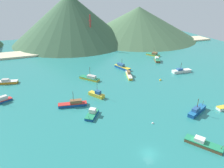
% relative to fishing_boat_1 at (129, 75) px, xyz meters
% --- Properties ---
extents(ground, '(260.00, 280.00, 0.50)m').
position_rel_fishing_boat_1_xyz_m(ground, '(-18.41, -23.00, -1.12)').
color(ground, teal).
extents(fishing_boat_1, '(4.80, 10.98, 2.61)m').
position_rel_fishing_boat_1_xyz_m(fishing_boat_1, '(0.00, 0.00, 0.00)').
color(fishing_boat_1, gold).
rests_on(fishing_boat_1, ground).
extents(fishing_boat_2, '(9.18, 6.04, 6.65)m').
position_rel_fishing_boat_1_xyz_m(fishing_boat_2, '(-58.95, -7.37, 0.00)').
color(fishing_boat_2, '#14478C').
rests_on(fishing_boat_2, ground).
extents(fishing_boat_3, '(8.99, 10.08, 6.76)m').
position_rel_fishing_boat_1_xyz_m(fishing_boat_3, '(-19.90, 2.86, 0.04)').
color(fishing_boat_3, gold).
rests_on(fishing_boat_3, ground).
extents(fishing_boat_5, '(6.50, 7.50, 2.49)m').
position_rel_fishing_boat_1_xyz_m(fishing_boat_5, '(-27.81, -29.33, -0.07)').
color(fishing_boat_5, '#14478C').
rests_on(fishing_boat_5, ground).
extents(fishing_boat_6, '(5.41, 8.47, 2.98)m').
position_rel_fishing_boat_1_xyz_m(fishing_boat_6, '(27.39, 17.40, 0.05)').
color(fishing_boat_6, brown).
rests_on(fishing_boat_6, ground).
extents(fishing_boat_7, '(5.90, 7.37, 7.29)m').
position_rel_fishing_boat_1_xyz_m(fishing_boat_7, '(-21.97, -15.71, 0.14)').
color(fishing_boat_7, gold).
rests_on(fishing_boat_7, ground).
extents(fishing_boat_8, '(10.36, 6.45, 5.90)m').
position_rel_fishing_boat_1_xyz_m(fishing_boat_8, '(8.05, -40.80, 0.11)').
color(fishing_boat_8, '#14478C').
rests_on(fishing_boat_8, ground).
extents(fishing_boat_9, '(10.80, 3.74, 5.60)m').
position_rel_fishing_boat_1_xyz_m(fishing_boat_9, '(29.01, -4.52, -0.00)').
color(fishing_boat_9, silver).
rests_on(fishing_boat_9, ground).
extents(fishing_boat_10, '(6.13, 11.13, 5.83)m').
position_rel_fishing_boat_1_xyz_m(fishing_boat_10, '(1.27, 12.03, 0.19)').
color(fishing_boat_10, '#14478C').
rests_on(fishing_boat_10, ground).
extents(fishing_boat_12, '(9.17, 4.69, 2.25)m').
position_rel_fishing_boat_1_xyz_m(fishing_boat_12, '(-57.78, 12.29, -0.04)').
color(fishing_boat_12, orange).
rests_on(fishing_boat_12, ground).
extents(fishing_boat_13, '(7.38, 9.60, 5.72)m').
position_rel_fishing_boat_1_xyz_m(fishing_boat_13, '(31.57, 28.72, -0.02)').
color(fishing_boat_13, gold).
rests_on(fishing_boat_13, ground).
extents(fishing_boat_14, '(11.09, 4.32, 6.09)m').
position_rel_fishing_boat_1_xyz_m(fishing_boat_14, '(-32.59, -19.98, 0.02)').
color(fishing_boat_14, '#14478C').
rests_on(fishing_boat_14, ground).
extents(fishing_boat_15, '(8.20, 10.17, 2.31)m').
position_rel_fishing_boat_1_xyz_m(fishing_boat_15, '(-2.48, -55.53, -0.11)').
color(fishing_boat_15, brown).
rests_on(fishing_boat_15, ground).
extents(buoy_0, '(1.09, 1.09, 1.09)m').
position_rel_fishing_boat_1_xyz_m(buoy_0, '(12.33, -10.20, -0.68)').
color(buoy_0, gold).
rests_on(buoy_0, ground).
extents(buoy_1, '(0.69, 0.69, 0.69)m').
position_rel_fishing_boat_1_xyz_m(buoy_1, '(-10.21, -40.99, -0.75)').
color(buoy_1, silver).
rests_on(buoy_1, ground).
extents(beach_strip, '(247.00, 15.11, 1.20)m').
position_rel_fishing_boat_1_xyz_m(beach_strip, '(-18.41, 61.31, -0.27)').
color(beach_strip, beige).
rests_on(beach_strip, ground).
extents(hill_central, '(96.34, 96.34, 38.88)m').
position_rel_fishing_boat_1_xyz_m(hill_central, '(-12.18, 90.01, 18.57)').
color(hill_central, '#3D6042').
rests_on(hill_central, ground).
extents(hill_east, '(105.25, 105.25, 27.43)m').
position_rel_fishing_boat_1_xyz_m(hill_east, '(49.43, 87.45, 12.84)').
color(hill_east, '#476B47').
rests_on(hill_east, ground).
extents(radio_tower, '(2.47, 1.98, 24.73)m').
position_rel_fishing_boat_1_xyz_m(radio_tower, '(-2.59, 63.51, 11.74)').
color(radio_tower, '#B7332D').
rests_on(radio_tower, ground).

